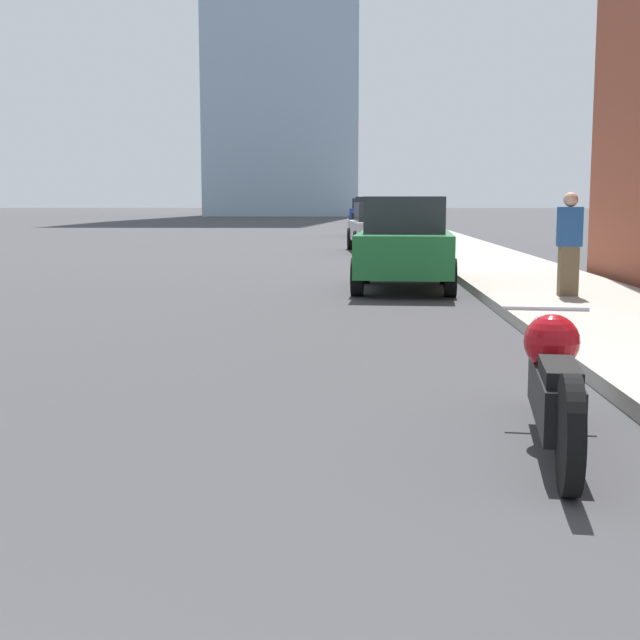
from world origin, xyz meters
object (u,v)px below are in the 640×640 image
Objects in this scene: motorcycle at (554,383)px; parked_car_blue at (363,211)px; pedestrian at (569,244)px; parked_car_green at (405,244)px; parked_car_black at (373,217)px; parked_car_yellow at (370,213)px; parked_car_silver at (378,226)px.

motorcycle is 0.63× the size of parked_car_blue.
pedestrian is (2.00, 8.03, 0.53)m from motorcycle.
parked_car_black is at bearing 93.88° from parked_car_green.
pedestrian is at bearing -83.07° from parked_car_blue.
parked_car_black reaches higher than parked_car_yellow.
parked_car_yellow is (0.14, 38.02, 0.02)m from parked_car_green.
parked_car_silver is at bearing 94.42° from parked_car_green.
parked_car_black reaches higher than motorcycle.
pedestrian is at bearing -41.27° from parked_car_green.
parked_car_green is 3.37m from pedestrian.
parked_car_blue reaches higher than parked_car_silver.
parked_car_blue is at bearing 97.99° from motorcycle.
parked_car_green is at bearing -87.57° from parked_car_black.
pedestrian is at bearing -84.28° from parked_car_silver.
pedestrian is (2.24, -40.41, 0.10)m from parked_car_yellow.
pedestrian is at bearing 83.47° from motorcycle.
pedestrian reaches higher than parked_car_green.
parked_car_yellow reaches higher than parked_car_silver.
parked_car_blue is at bearing 92.72° from parked_car_black.
pedestrian is at bearing -82.56° from parked_car_black.
parked_car_yellow is 11.95m from parked_car_blue.
motorcycle is at bearing -104.01° from pedestrian.
motorcycle is at bearing -84.10° from parked_car_green.
parked_car_green is at bearing 134.89° from pedestrian.
parked_car_silver is at bearing 99.80° from pedestrian.
parked_car_blue is at bearing 85.98° from parked_car_silver.
parked_car_black is at bearing 98.12° from motorcycle.
pedestrian is (2.38, -2.39, 0.12)m from parked_car_green.
parked_car_black reaches higher than parked_car_silver.
parked_car_black is 0.99× the size of parked_car_yellow.
parked_car_yellow is (0.15, 13.28, -0.03)m from parked_car_black.
parked_car_blue reaches higher than pedestrian.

